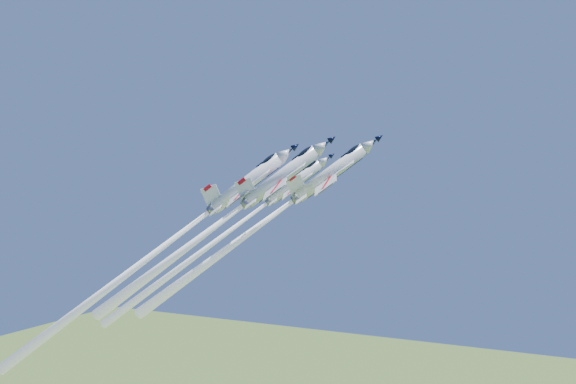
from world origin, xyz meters
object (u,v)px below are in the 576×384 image
at_px(jet_lead, 260,225).
at_px(jet_slot, 146,259).
at_px(jet_left, 218,239).
at_px(jet_right, 215,226).

bearing_deg(jet_lead, jet_slot, -94.36).
bearing_deg(jet_lead, jet_left, -141.17).
xyz_separation_m(jet_lead, jet_left, (-11.89, 6.55, -3.34)).
bearing_deg(jet_right, jet_left, -171.57).
height_order(jet_lead, jet_slot, jet_lead).
distance_m(jet_right, jet_slot, 15.48).
xyz_separation_m(jet_lead, jet_right, (-3.66, -7.29, 0.17)).
height_order(jet_lead, jet_left, jet_lead).
bearing_deg(jet_lead, jet_right, -48.97).
bearing_deg(jet_left, jet_right, 8.43).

